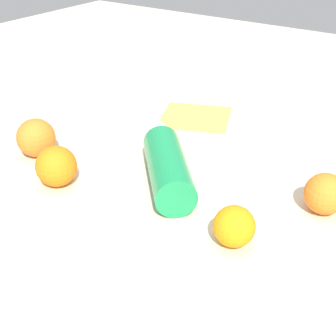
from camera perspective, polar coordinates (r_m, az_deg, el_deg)
ground_plane at (r=0.88m, az=-1.69°, el=-0.79°), size 2.40×2.40×0.00m
water_bottle at (r=0.85m, az=-0.19°, el=0.71°), size 0.21×0.23×0.07m
orange_0 at (r=0.80m, az=17.94°, el=-2.90°), size 0.07×0.07×0.07m
orange_1 at (r=0.86m, az=-12.95°, el=0.20°), size 0.07×0.07×0.07m
orange_2 at (r=0.70m, az=7.76°, el=-6.79°), size 0.06×0.06×0.06m
orange_3 at (r=0.97m, az=-15.20°, el=3.44°), size 0.07×0.07×0.07m
folded_napkin at (r=1.11m, az=3.24°, el=6.04°), size 0.20×0.19×0.01m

